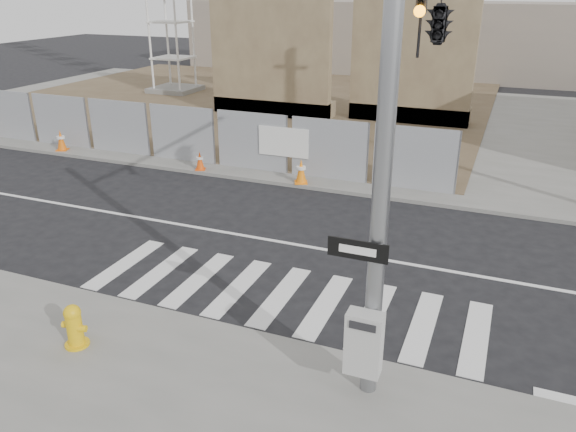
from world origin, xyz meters
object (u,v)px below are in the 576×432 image
at_px(traffic_cone_d, 301,171).
at_px(traffic_cone_c, 200,161).
at_px(signal_pole, 423,70).
at_px(fire_hydrant, 74,326).
at_px(traffic_cone_b, 61,140).

bearing_deg(traffic_cone_d, traffic_cone_c, 179.91).
distance_m(traffic_cone_c, traffic_cone_d, 3.78).
height_order(signal_pole, fire_hydrant, signal_pole).
bearing_deg(traffic_cone_d, fire_hydrant, -93.40).
xyz_separation_m(fire_hydrant, traffic_cone_c, (-3.19, 9.86, -0.09)).
relative_size(signal_pole, traffic_cone_c, 10.63).
height_order(traffic_cone_c, traffic_cone_d, traffic_cone_d).
xyz_separation_m(fire_hydrant, traffic_cone_b, (-9.48, 10.01, -0.02)).
bearing_deg(traffic_cone_b, signal_pole, -23.68).
relative_size(fire_hydrant, traffic_cone_d, 1.03).
relative_size(signal_pole, traffic_cone_b, 8.86).
xyz_separation_m(traffic_cone_b, traffic_cone_c, (6.28, -0.15, -0.06)).
xyz_separation_m(traffic_cone_c, traffic_cone_d, (3.78, -0.01, 0.07)).
bearing_deg(fire_hydrant, traffic_cone_d, 69.02).
bearing_deg(traffic_cone_d, signal_pole, -53.87).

